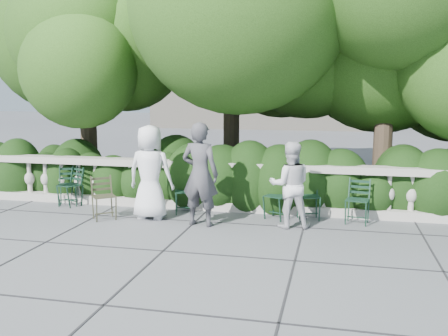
% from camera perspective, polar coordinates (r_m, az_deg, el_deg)
% --- Properties ---
extents(ground, '(90.00, 90.00, 0.00)m').
position_cam_1_polar(ground, '(8.54, -1.51, -7.66)').
color(ground, '#4F5157').
rests_on(ground, ground).
extents(balustrade, '(12.00, 0.44, 1.00)m').
position_cam_1_polar(balustrade, '(10.13, 1.01, -2.20)').
color(balustrade, '#9E998E').
rests_on(balustrade, ground).
extents(shrub_hedge, '(15.00, 2.60, 1.70)m').
position_cam_1_polar(shrub_hedge, '(11.38, 2.24, -3.48)').
color(shrub_hedge, black).
rests_on(shrub_hedge, ground).
extents(tree_canopy, '(15.04, 6.52, 6.78)m').
position_cam_1_polar(tree_canopy, '(11.31, 6.12, 16.60)').
color(tree_canopy, '#3F3023').
rests_on(tree_canopy, ground).
extents(chair_a, '(0.60, 0.62, 0.84)m').
position_cam_1_polar(chair_a, '(11.05, -17.72, -4.27)').
color(chair_a, black).
rests_on(chair_a, ground).
extents(chair_b, '(0.59, 0.61, 0.84)m').
position_cam_1_polar(chair_b, '(11.05, -17.42, -4.25)').
color(chair_b, black).
rests_on(chair_b, ground).
extents(chair_c, '(0.55, 0.58, 0.84)m').
position_cam_1_polar(chair_c, '(9.87, -4.43, -5.40)').
color(chair_c, black).
rests_on(chair_c, ground).
extents(chair_d, '(0.53, 0.57, 0.84)m').
position_cam_1_polar(chair_d, '(9.53, 9.73, -6.03)').
color(chair_d, black).
rests_on(chair_d, ground).
extents(chair_e, '(0.61, 0.63, 0.84)m').
position_cam_1_polar(chair_e, '(9.50, 5.57, -5.98)').
color(chair_e, black).
rests_on(chair_e, ground).
extents(chair_f, '(0.52, 0.55, 0.84)m').
position_cam_1_polar(chair_f, '(9.41, 14.77, -6.38)').
color(chair_f, black).
rests_on(chair_f, ground).
extents(chair_weathered, '(0.64, 0.65, 0.84)m').
position_cam_1_polar(chair_weathered, '(9.67, -13.28, -5.93)').
color(chair_weathered, black).
rests_on(chair_weathered, ground).
extents(person_businessman, '(0.89, 0.60, 1.79)m').
position_cam_1_polar(person_businessman, '(9.52, -8.43, -0.49)').
color(person_businessman, white).
rests_on(person_businessman, ground).
extents(person_woman_grey, '(0.74, 0.53, 1.88)m').
position_cam_1_polar(person_woman_grey, '(8.95, -2.75, -0.71)').
color(person_woman_grey, '#414045').
rests_on(person_woman_grey, ground).
extents(person_casual_man, '(0.84, 0.71, 1.54)m').
position_cam_1_polar(person_casual_man, '(8.92, 7.56, -1.92)').
color(person_casual_man, silver).
rests_on(person_casual_man, ground).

